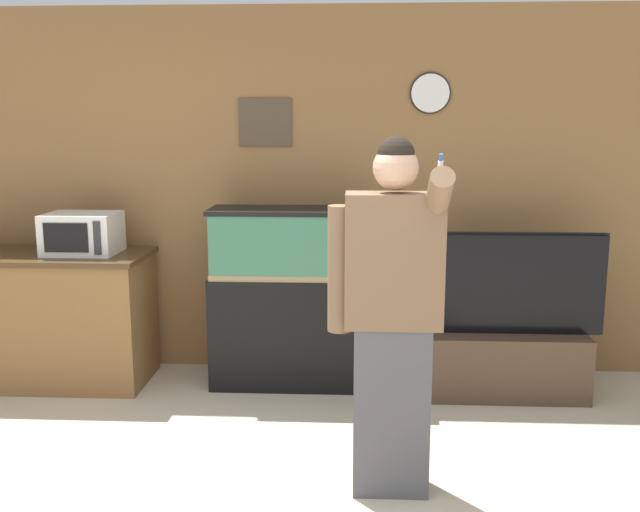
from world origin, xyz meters
The scene contains 6 objects.
wall_back_paneled centered at (0.00, 2.62, 1.30)m, with size 10.00×0.08×2.60m.
counter_island centered at (-1.73, 2.21, 0.46)m, with size 1.50×0.67×0.92m.
microwave centered at (-1.41, 2.22, 1.06)m, with size 0.48×0.38×0.28m.
aquarium_on_stand centered at (0.02, 2.25, 0.62)m, with size 1.11×0.43×1.23m.
tv_on_stand centered at (1.46, 2.10, 0.33)m, with size 1.25×0.40×1.10m.
person_standing centered at (0.62, 0.80, 0.91)m, with size 0.55×0.41×1.74m.
Camera 1 is at (0.45, -2.49, 1.81)m, focal length 40.00 mm.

